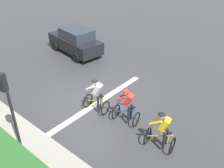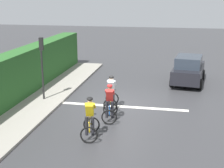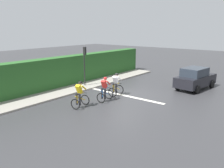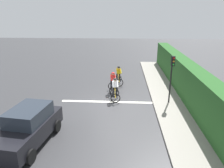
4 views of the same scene
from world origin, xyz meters
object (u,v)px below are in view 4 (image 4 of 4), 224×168
(cyclist_second, at_px, (113,83))
(cyclist_mid, at_px, (115,89))
(traffic_light_near_crossing, at_px, (172,73))
(car_black, at_px, (28,127))
(cyclist_lead, at_px, (119,76))

(cyclist_second, distance_m, cyclist_mid, 1.56)
(cyclist_second, bearing_deg, cyclist_mid, -81.19)
(cyclist_second, bearing_deg, traffic_light_near_crossing, -27.85)
(cyclist_mid, height_order, car_black, car_black)
(traffic_light_near_crossing, bearing_deg, car_black, -146.31)
(cyclist_mid, xyz_separation_m, car_black, (-3.84, -5.60, 0.08))
(cyclist_second, relative_size, car_black, 0.39)
(cyclist_second, height_order, traffic_light_near_crossing, traffic_light_near_crossing)
(cyclist_lead, height_order, cyclist_mid, same)
(cyclist_mid, bearing_deg, cyclist_second, 98.81)
(cyclist_lead, height_order, traffic_light_near_crossing, traffic_light_near_crossing)
(cyclist_mid, distance_m, car_black, 6.79)
(cyclist_mid, height_order, traffic_light_near_crossing, traffic_light_near_crossing)
(cyclist_lead, bearing_deg, cyclist_mid, -92.39)
(car_black, distance_m, traffic_light_near_crossing, 9.19)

